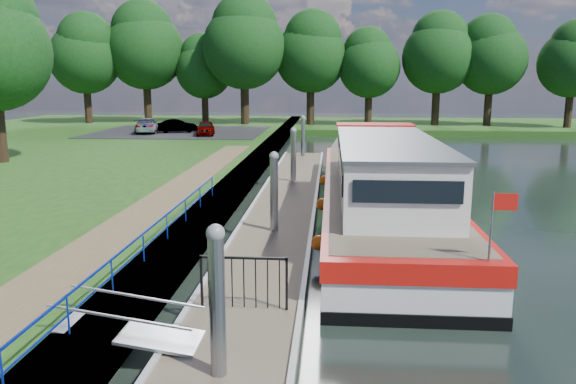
# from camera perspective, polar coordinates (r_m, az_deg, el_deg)

# --- Properties ---
(ground) EXTENTS (160.00, 160.00, 0.00)m
(ground) POSITION_cam_1_polar(r_m,az_deg,el_deg) (10.38, -6.39, -18.49)
(ground) COLOR black
(ground) RESTS_ON ground
(bank_edge) EXTENTS (1.10, 90.00, 0.78)m
(bank_edge) POSITION_cam_1_polar(r_m,az_deg,el_deg) (24.69, -5.77, 0.16)
(bank_edge) COLOR #473D2D
(bank_edge) RESTS_ON ground
(far_bank) EXTENTS (60.00, 18.00, 0.60)m
(far_bank) POSITION_cam_1_polar(r_m,az_deg,el_deg) (61.88, 14.00, 6.51)
(far_bank) COLOR #1E4513
(far_bank) RESTS_ON ground
(footpath) EXTENTS (1.60, 40.00, 0.05)m
(footpath) POSITION_cam_1_polar(r_m,az_deg,el_deg) (18.45, -15.31, -2.70)
(footpath) COLOR brown
(footpath) RESTS_ON riverbank
(carpark) EXTENTS (14.00, 12.00, 0.06)m
(carpark) POSITION_cam_1_polar(r_m,az_deg,el_deg) (48.74, -10.87, 6.03)
(carpark) COLOR black
(carpark) RESTS_ON riverbank
(blue_fence) EXTENTS (0.04, 18.04, 0.72)m
(blue_fence) POSITION_cam_1_polar(r_m,az_deg,el_deg) (13.24, -15.89, -5.96)
(blue_fence) COLOR #0C2DBF
(blue_fence) RESTS_ON riverbank
(pontoon) EXTENTS (2.50, 30.00, 0.56)m
(pontoon) POSITION_cam_1_polar(r_m,az_deg,el_deg) (22.46, -0.24, -1.43)
(pontoon) COLOR brown
(pontoon) RESTS_ON ground
(mooring_piles) EXTENTS (0.30, 27.30, 3.55)m
(mooring_piles) POSITION_cam_1_polar(r_m,az_deg,el_deg) (22.24, -0.24, 1.32)
(mooring_piles) COLOR gray
(mooring_piles) RESTS_ON ground
(gangway) EXTENTS (2.58, 1.00, 0.92)m
(gangway) POSITION_cam_1_polar(r_m,az_deg,el_deg) (10.99, -15.75, -13.43)
(gangway) COLOR #A5A8AD
(gangway) RESTS_ON ground
(gate_panel) EXTENTS (1.85, 0.05, 1.15)m
(gate_panel) POSITION_cam_1_polar(r_m,az_deg,el_deg) (11.87, -4.52, -8.39)
(gate_panel) COLOR black
(gate_panel) RESTS_ON ground
(barge) EXTENTS (4.36, 21.15, 4.78)m
(barge) POSITION_cam_1_polar(r_m,az_deg,el_deg) (22.06, 9.06, 0.59)
(barge) COLOR black
(barge) RESTS_ON ground
(horizon_trees) EXTENTS (54.38, 10.03, 12.87)m
(horizon_trees) POSITION_cam_1_polar(r_m,az_deg,el_deg) (57.68, 1.07, 14.12)
(horizon_trees) COLOR #332316
(horizon_trees) RESTS_ON ground
(car_a) EXTENTS (1.85, 3.49, 1.13)m
(car_a) POSITION_cam_1_polar(r_m,az_deg,el_deg) (45.10, -8.37, 6.45)
(car_a) COLOR #999999
(car_a) RESTS_ON carpark
(car_b) EXTENTS (3.47, 2.04, 1.08)m
(car_b) POSITION_cam_1_polar(r_m,az_deg,el_deg) (47.80, -11.16, 6.60)
(car_b) COLOR #999999
(car_b) RESTS_ON carpark
(car_c) EXTENTS (2.68, 4.54, 1.23)m
(car_c) POSITION_cam_1_polar(r_m,az_deg,el_deg) (47.99, -14.17, 6.58)
(car_c) COLOR #999999
(car_c) RESTS_ON carpark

